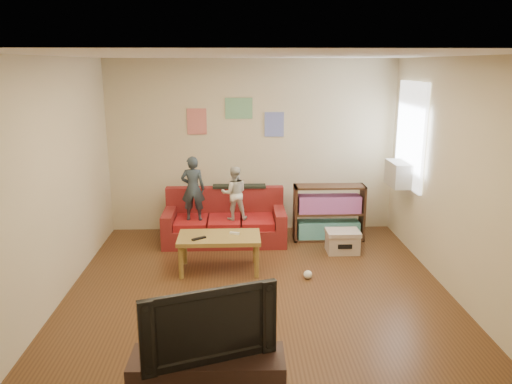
{
  "coord_description": "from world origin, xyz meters",
  "views": [
    {
      "loc": [
        -0.24,
        -5.27,
        2.62
      ],
      "look_at": [
        0.0,
        0.8,
        1.05
      ],
      "focal_mm": 35.0,
      "sensor_mm": 36.0,
      "label": 1
    }
  ],
  "objects_px": {
    "tv_stand": "(208,381)",
    "television": "(206,321)",
    "file_box": "(343,241)",
    "sofa": "(225,223)",
    "child_a": "(193,188)",
    "coffee_table": "(219,241)",
    "child_b": "(234,193)",
    "bookshelf": "(329,215)"
  },
  "relations": [
    {
      "from": "tv_stand",
      "to": "television",
      "type": "distance_m",
      "value": 0.52
    },
    {
      "from": "file_box",
      "to": "tv_stand",
      "type": "distance_m",
      "value": 3.68
    },
    {
      "from": "tv_stand",
      "to": "television",
      "type": "xyz_separation_m",
      "value": [
        -0.0,
        0.0,
        0.52
      ]
    },
    {
      "from": "sofa",
      "to": "tv_stand",
      "type": "xyz_separation_m",
      "value": [
        -0.05,
        -3.82,
        -0.05
      ]
    },
    {
      "from": "sofa",
      "to": "child_a",
      "type": "bearing_deg",
      "value": -160.28
    },
    {
      "from": "coffee_table",
      "to": "tv_stand",
      "type": "relative_size",
      "value": 0.89
    },
    {
      "from": "child_a",
      "to": "television",
      "type": "height_order",
      "value": "child_a"
    },
    {
      "from": "sofa",
      "to": "child_b",
      "type": "height_order",
      "value": "child_b"
    },
    {
      "from": "tv_stand",
      "to": "television",
      "type": "bearing_deg",
      "value": -179.01
    },
    {
      "from": "file_box",
      "to": "television",
      "type": "bearing_deg",
      "value": -118.12
    },
    {
      "from": "sofa",
      "to": "child_b",
      "type": "distance_m",
      "value": 0.56
    },
    {
      "from": "sofa",
      "to": "bookshelf",
      "type": "bearing_deg",
      "value": -0.82
    },
    {
      "from": "coffee_table",
      "to": "tv_stand",
      "type": "xyz_separation_m",
      "value": [
        -0.0,
        -2.67,
        -0.18
      ]
    },
    {
      "from": "file_box",
      "to": "tv_stand",
      "type": "relative_size",
      "value": 0.39
    },
    {
      "from": "sofa",
      "to": "child_a",
      "type": "height_order",
      "value": "child_a"
    },
    {
      "from": "sofa",
      "to": "television",
      "type": "relative_size",
      "value": 1.75
    },
    {
      "from": "tv_stand",
      "to": "file_box",
      "type": "bearing_deg",
      "value": 62.87
    },
    {
      "from": "television",
      "to": "bookshelf",
      "type": "bearing_deg",
      "value": 48.14
    },
    {
      "from": "bookshelf",
      "to": "television",
      "type": "bearing_deg",
      "value": -113.2
    },
    {
      "from": "child_a",
      "to": "sofa",
      "type": "bearing_deg",
      "value": -157.98
    },
    {
      "from": "file_box",
      "to": "coffee_table",
      "type": "bearing_deg",
      "value": -161.57
    },
    {
      "from": "child_a",
      "to": "television",
      "type": "xyz_separation_m",
      "value": [
        0.4,
        -3.66,
        -0.11
      ]
    },
    {
      "from": "television",
      "to": "child_a",
      "type": "bearing_deg",
      "value": 77.6
    },
    {
      "from": "child_b",
      "to": "file_box",
      "type": "bearing_deg",
      "value": 159.78
    },
    {
      "from": "bookshelf",
      "to": "file_box",
      "type": "distance_m",
      "value": 0.6
    },
    {
      "from": "file_box",
      "to": "sofa",
      "type": "bearing_deg",
      "value": 161.15
    },
    {
      "from": "sofa",
      "to": "television",
      "type": "bearing_deg",
      "value": -90.75
    },
    {
      "from": "child_a",
      "to": "tv_stand",
      "type": "bearing_deg",
      "value": 98.56
    },
    {
      "from": "child_a",
      "to": "file_box",
      "type": "xyz_separation_m",
      "value": [
        2.14,
        -0.41,
        -0.69
      ]
    },
    {
      "from": "tv_stand",
      "to": "child_b",
      "type": "bearing_deg",
      "value": 87.89
    },
    {
      "from": "bookshelf",
      "to": "tv_stand",
      "type": "xyz_separation_m",
      "value": [
        -1.63,
        -3.8,
        -0.16
      ]
    },
    {
      "from": "coffee_table",
      "to": "file_box",
      "type": "xyz_separation_m",
      "value": [
        1.73,
        0.58,
        -0.24
      ]
    },
    {
      "from": "child_a",
      "to": "coffee_table",
      "type": "bearing_deg",
      "value": 114.55
    },
    {
      "from": "child_b",
      "to": "tv_stand",
      "type": "distance_m",
      "value": 3.71
    },
    {
      "from": "sofa",
      "to": "tv_stand",
      "type": "distance_m",
      "value": 3.82
    },
    {
      "from": "tv_stand",
      "to": "coffee_table",
      "type": "bearing_deg",
      "value": 90.91
    },
    {
      "from": "child_b",
      "to": "file_box",
      "type": "height_order",
      "value": "child_b"
    },
    {
      "from": "coffee_table",
      "to": "child_b",
      "type": "bearing_deg",
      "value": 78.89
    },
    {
      "from": "child_a",
      "to": "file_box",
      "type": "relative_size",
      "value": 2.03
    },
    {
      "from": "child_b",
      "to": "television",
      "type": "bearing_deg",
      "value": 81.73
    },
    {
      "from": "child_b",
      "to": "bookshelf",
      "type": "relative_size",
      "value": 0.75
    },
    {
      "from": "sofa",
      "to": "child_b",
      "type": "xyz_separation_m",
      "value": [
        0.15,
        -0.16,
        0.51
      ]
    }
  ]
}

